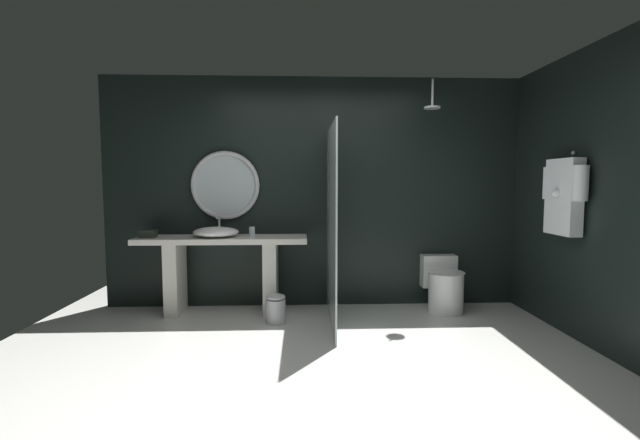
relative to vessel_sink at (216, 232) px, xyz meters
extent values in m
plane|color=silver|center=(1.09, -1.55, -0.89)|extent=(5.76, 5.76, 0.00)
cube|color=black|center=(1.09, 0.35, 0.41)|extent=(4.80, 0.10, 2.60)
cube|color=black|center=(3.44, -0.79, 0.41)|extent=(0.10, 2.47, 2.60)
cube|color=silver|center=(0.06, 0.04, -0.08)|extent=(1.82, 0.49, 0.06)
cube|color=silver|center=(-0.45, 0.04, -0.50)|extent=(0.14, 0.41, 0.78)
cube|color=silver|center=(0.58, 0.04, -0.50)|extent=(0.14, 0.41, 0.78)
ellipsoid|color=white|center=(0.00, 0.00, 0.00)|extent=(0.48, 0.40, 0.11)
cylinder|color=#B7B7BC|center=(0.00, 0.18, 0.05)|extent=(0.02, 0.02, 0.21)
cylinder|color=#B7B7BC|center=(0.00, 0.12, 0.14)|extent=(0.02, 0.12, 0.02)
cylinder|color=silver|center=(0.38, 0.05, 0.00)|extent=(0.06, 0.06, 0.11)
cube|color=#282D28|center=(-0.71, -0.01, -0.02)|extent=(0.17, 0.12, 0.08)
torus|color=#B7B7BC|center=(0.06, 0.26, 0.50)|extent=(0.77, 0.05, 0.77)
cylinder|color=#B2BCC1|center=(0.06, 0.27, 0.50)|extent=(0.68, 0.01, 0.68)
cube|color=silver|center=(1.21, -0.36, 0.09)|extent=(0.02, 1.31, 1.97)
cylinder|color=#B7B7BC|center=(2.29, -0.05, 1.46)|extent=(0.02, 0.02, 0.29)
cylinder|color=#B7B7BC|center=(2.29, -0.05, 1.31)|extent=(0.17, 0.17, 0.02)
sphere|color=#B7B7BC|center=(3.37, -0.79, 0.79)|extent=(0.04, 0.04, 0.04)
cube|color=white|center=(3.30, -0.79, 0.40)|extent=(0.12, 0.41, 0.69)
cylinder|color=white|center=(3.30, -1.02, 0.52)|extent=(0.12, 0.12, 0.31)
cylinder|color=white|center=(3.30, -0.56, 0.52)|extent=(0.12, 0.12, 0.31)
sphere|color=white|center=(3.23, -0.79, 0.43)|extent=(0.07, 0.07, 0.07)
cylinder|color=white|center=(2.49, -0.05, -0.67)|extent=(0.38, 0.38, 0.44)
ellipsoid|color=white|center=(2.49, -0.05, -0.45)|extent=(0.40, 0.43, 0.02)
cube|color=white|center=(2.49, 0.23, -0.49)|extent=(0.39, 0.17, 0.37)
cylinder|color=#B7B7BC|center=(0.65, -0.34, -0.77)|extent=(0.19, 0.19, 0.24)
ellipsoid|color=#B7B7BC|center=(0.65, -0.34, -0.62)|extent=(0.19, 0.19, 0.06)
camera|label=1|loc=(0.93, -4.63, 0.52)|focal=24.29mm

